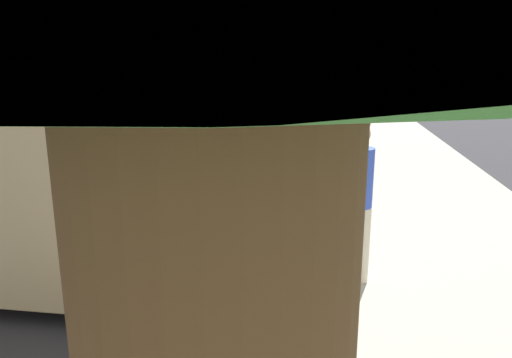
{
  "coord_description": "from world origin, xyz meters",
  "views": [
    {
      "loc": [
        2.65,
        -5.14,
        2.49
      ],
      "look_at": [
        1.65,
        0.68,
        1.05
      ],
      "focal_mm": 32.88,
      "sensor_mm": 36.0,
      "label": 1
    }
  ],
  "objects_px": {
    "parked_van": "(139,160)",
    "pedestrian_in_blue": "(357,191)",
    "parking_meter_near": "(233,168)",
    "pedestrian_in_white": "(309,174)",
    "pedestrian_in_yellow": "(269,151)",
    "parking_meter_far": "(280,123)",
    "pedestrian_in_green": "(198,209)",
    "parked_sedan_ahead": "(242,122)"
  },
  "relations": [
    {
      "from": "parking_meter_far",
      "to": "pedestrian_in_green",
      "type": "bearing_deg",
      "value": -89.7
    },
    {
      "from": "parking_meter_far",
      "to": "parked_sedan_ahead",
      "type": "xyz_separation_m",
      "value": [
        -1.62,
        3.52,
        -0.43
      ]
    },
    {
      "from": "pedestrian_in_green",
      "to": "parked_sedan_ahead",
      "type": "xyz_separation_m",
      "value": [
        -1.66,
        10.28,
        -0.41
      ]
    },
    {
      "from": "pedestrian_in_white",
      "to": "pedestrian_in_yellow",
      "type": "distance_m",
      "value": 1.73
    },
    {
      "from": "pedestrian_in_white",
      "to": "parked_van",
      "type": "height_order",
      "value": "parked_van"
    },
    {
      "from": "parking_meter_far",
      "to": "pedestrian_in_blue",
      "type": "relative_size",
      "value": 0.86
    },
    {
      "from": "parking_meter_near",
      "to": "parking_meter_far",
      "type": "height_order",
      "value": "same"
    },
    {
      "from": "parking_meter_near",
      "to": "pedestrian_in_white",
      "type": "distance_m",
      "value": 1.0
    },
    {
      "from": "pedestrian_in_blue",
      "to": "pedestrian_in_yellow",
      "type": "xyz_separation_m",
      "value": [
        -1.29,
        2.3,
        -0.02
      ]
    },
    {
      "from": "parked_van",
      "to": "pedestrian_in_blue",
      "type": "bearing_deg",
      "value": -22.82
    },
    {
      "from": "parking_meter_far",
      "to": "pedestrian_in_blue",
      "type": "bearing_deg",
      "value": -75.28
    },
    {
      "from": "pedestrian_in_yellow",
      "to": "parked_van",
      "type": "relative_size",
      "value": 0.33
    },
    {
      "from": "parking_meter_near",
      "to": "pedestrian_in_blue",
      "type": "distance_m",
      "value": 1.76
    },
    {
      "from": "pedestrian_in_white",
      "to": "parked_sedan_ahead",
      "type": "xyz_separation_m",
      "value": [
        -2.61,
        8.68,
        -0.42
      ]
    },
    {
      "from": "pedestrian_in_yellow",
      "to": "parked_van",
      "type": "bearing_deg",
      "value": -149.89
    },
    {
      "from": "parking_meter_near",
      "to": "parked_sedan_ahead",
      "type": "bearing_deg",
      "value": 100.73
    },
    {
      "from": "pedestrian_in_white",
      "to": "parked_sedan_ahead",
      "type": "relative_size",
      "value": 0.4
    },
    {
      "from": "pedestrian_in_green",
      "to": "pedestrian_in_yellow",
      "type": "bearing_deg",
      "value": 86.07
    },
    {
      "from": "parking_meter_far",
      "to": "pedestrian_in_yellow",
      "type": "height_order",
      "value": "pedestrian_in_yellow"
    },
    {
      "from": "pedestrian_in_blue",
      "to": "parked_van",
      "type": "distance_m",
      "value": 3.3
    },
    {
      "from": "parking_meter_far",
      "to": "pedestrian_in_white",
      "type": "relative_size",
      "value": 0.86
    },
    {
      "from": "parking_meter_far",
      "to": "parked_sedan_ahead",
      "type": "height_order",
      "value": "parking_meter_far"
    },
    {
      "from": "pedestrian_in_green",
      "to": "parked_van",
      "type": "xyz_separation_m",
      "value": [
        -1.54,
        2.15,
        -0.0
      ]
    },
    {
      "from": "pedestrian_in_blue",
      "to": "parked_sedan_ahead",
      "type": "bearing_deg",
      "value": 108.61
    },
    {
      "from": "pedestrian_in_blue",
      "to": "parked_sedan_ahead",
      "type": "xyz_separation_m",
      "value": [
        -3.17,
        9.41,
        -0.43
      ]
    },
    {
      "from": "parked_sedan_ahead",
      "to": "pedestrian_in_blue",
      "type": "bearing_deg",
      "value": -71.39
    },
    {
      "from": "pedestrian_in_green",
      "to": "parked_van",
      "type": "bearing_deg",
      "value": 125.55
    },
    {
      "from": "pedestrian_in_yellow",
      "to": "pedestrian_in_green",
      "type": "relative_size",
      "value": 1.0
    },
    {
      "from": "parking_meter_near",
      "to": "pedestrian_in_blue",
      "type": "relative_size",
      "value": 0.86
    },
    {
      "from": "parking_meter_far",
      "to": "pedestrian_in_blue",
      "type": "distance_m",
      "value": 6.08
    },
    {
      "from": "parking_meter_near",
      "to": "parked_van",
      "type": "xyz_separation_m",
      "value": [
        -1.5,
        0.44,
        -0.03
      ]
    },
    {
      "from": "pedestrian_in_white",
      "to": "parked_sedan_ahead",
      "type": "bearing_deg",
      "value": 106.76
    },
    {
      "from": "parking_meter_near",
      "to": "pedestrian_in_white",
      "type": "relative_size",
      "value": 0.86
    },
    {
      "from": "parking_meter_far",
      "to": "parked_sedan_ahead",
      "type": "bearing_deg",
      "value": 114.72
    },
    {
      "from": "parking_meter_near",
      "to": "pedestrian_in_yellow",
      "type": "relative_size",
      "value": 0.87
    },
    {
      "from": "parking_meter_near",
      "to": "pedestrian_in_yellow",
      "type": "bearing_deg",
      "value": 80.11
    },
    {
      "from": "pedestrian_in_yellow",
      "to": "parking_meter_far",
      "type": "bearing_deg",
      "value": 94.05
    },
    {
      "from": "parking_meter_far",
      "to": "parked_van",
      "type": "height_order",
      "value": "parked_van"
    },
    {
      "from": "parking_meter_far",
      "to": "pedestrian_in_green",
      "type": "distance_m",
      "value": 6.75
    },
    {
      "from": "parking_meter_far",
      "to": "pedestrian_in_yellow",
      "type": "bearing_deg",
      "value": -85.95
    },
    {
      "from": "pedestrian_in_blue",
      "to": "parked_van",
      "type": "height_order",
      "value": "parked_van"
    },
    {
      "from": "parking_meter_near",
      "to": "pedestrian_in_blue",
      "type": "height_order",
      "value": "pedestrian_in_blue"
    }
  ]
}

